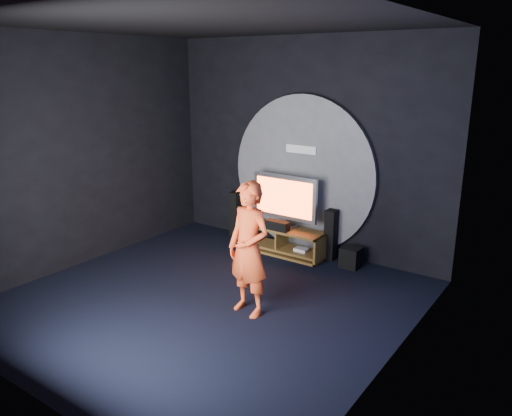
{
  "coord_description": "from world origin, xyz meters",
  "views": [
    {
      "loc": [
        4.04,
        -4.59,
        3.02
      ],
      "look_at": [
        0.05,
        1.05,
        1.05
      ],
      "focal_mm": 35.0,
      "sensor_mm": 36.0,
      "label": 1
    }
  ],
  "objects": [
    {
      "name": "media_console",
      "position": [
        -0.12,
        2.05,
        0.19
      ],
      "size": [
        1.51,
        0.45,
        0.45
      ],
      "color": "olive",
      "rests_on": "ground"
    },
    {
      "name": "front_wall",
      "position": [
        0.0,
        -2.5,
        1.75
      ],
      "size": [
        5.0,
        0.04,
        3.5
      ],
      "primitive_type": "cube",
      "color": "black",
      "rests_on": "ground"
    },
    {
      "name": "back_wall",
      "position": [
        0.0,
        2.5,
        1.75
      ],
      "size": [
        5.0,
        0.04,
        3.5
      ],
      "primitive_type": "cube",
      "color": "black",
      "rests_on": "ground"
    },
    {
      "name": "tower_speaker_right",
      "position": [
        0.65,
        2.28,
        0.41
      ],
      "size": [
        0.17,
        0.18,
        0.83
      ],
      "primitive_type": "cube",
      "color": "black",
      "rests_on": "ground"
    },
    {
      "name": "player",
      "position": [
        0.65,
        0.05,
        0.85
      ],
      "size": [
        0.67,
        0.49,
        1.7
      ],
      "primitive_type": "imported",
      "rotation": [
        0.0,
        0.0,
        -0.14
      ],
      "color": "#E1471E",
      "rests_on": "ground"
    },
    {
      "name": "tv",
      "position": [
        -0.13,
        2.12,
        0.93
      ],
      "size": [
        1.18,
        0.22,
        0.87
      ],
      "color": "#BABAC2",
      "rests_on": "media_console"
    },
    {
      "name": "left_wall",
      "position": [
        -2.5,
        0.0,
        1.75
      ],
      "size": [
        0.04,
        5.0,
        3.5
      ],
      "primitive_type": "cube",
      "color": "black",
      "rests_on": "ground"
    },
    {
      "name": "center_speaker",
      "position": [
        -0.13,
        1.9,
        0.53
      ],
      "size": [
        0.4,
        0.15,
        0.15
      ],
      "primitive_type": "cube",
      "color": "black",
      "rests_on": "media_console"
    },
    {
      "name": "right_wall",
      "position": [
        2.5,
        0.0,
        1.75
      ],
      "size": [
        0.04,
        5.0,
        3.5
      ],
      "primitive_type": "cube",
      "color": "black",
      "rests_on": "ground"
    },
    {
      "name": "ceiling",
      "position": [
        0.0,
        0.0,
        3.5
      ],
      "size": [
        5.0,
        5.0,
        0.01
      ],
      "primitive_type": "cube",
      "color": "black",
      "rests_on": "back_wall"
    },
    {
      "name": "wall_disc_panel",
      "position": [
        0.0,
        2.44,
        1.3
      ],
      "size": [
        2.6,
        0.11,
        2.6
      ],
      "color": "#515156",
      "rests_on": "ground"
    },
    {
      "name": "floor",
      "position": [
        0.0,
        0.0,
        0.0
      ],
      "size": [
        5.0,
        5.0,
        0.0
      ],
      "primitive_type": "plane",
      "color": "black",
      "rests_on": "ground"
    },
    {
      "name": "remote",
      "position": [
        -0.53,
        1.93,
        0.46
      ],
      "size": [
        0.18,
        0.05,
        0.02
      ],
      "primitive_type": "cube",
      "color": "black",
      "rests_on": "media_console"
    },
    {
      "name": "subwoofer",
      "position": [
        1.07,
        2.17,
        0.16
      ],
      "size": [
        0.29,
        0.29,
        0.32
      ],
      "primitive_type": "cube",
      "color": "black",
      "rests_on": "ground"
    },
    {
      "name": "tower_speaker_left",
      "position": [
        -1.31,
        2.33,
        0.41
      ],
      "size": [
        0.17,
        0.18,
        0.83
      ],
      "primitive_type": "cube",
      "color": "black",
      "rests_on": "ground"
    }
  ]
}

